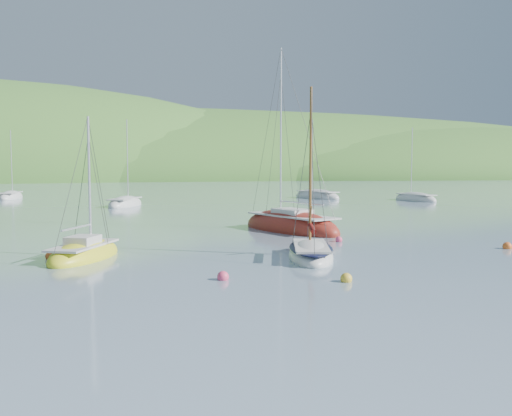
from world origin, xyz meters
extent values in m
plane|color=slate|center=(0.00, 0.00, 0.00)|extent=(700.00, 700.00, 0.00)
ellipsoid|color=#3F702A|center=(0.00, 170.00, 0.00)|extent=(440.00, 110.00, 44.00)
ellipsoid|color=#3F702A|center=(90.00, 160.00, 0.00)|extent=(240.00, 100.00, 34.00)
ellipsoid|color=silver|center=(2.07, 6.30, 0.10)|extent=(3.49, 6.12, 1.41)
cube|color=beige|center=(2.04, 6.19, 0.61)|extent=(2.65, 4.75, 0.10)
cylinder|color=brown|center=(2.24, 6.97, 4.42)|extent=(0.12, 0.12, 7.70)
ellipsoid|color=black|center=(2.07, 6.30, 0.51)|extent=(3.43, 6.05, 0.24)
cylinder|color=#5B0D0A|center=(1.90, 5.63, 1.52)|extent=(0.92, 2.74, 0.24)
ellipsoid|color=maroon|center=(4.11, 17.14, 0.18)|extent=(6.48, 9.53, 2.49)
cube|color=beige|center=(4.18, 16.97, 1.05)|extent=(4.96, 7.39, 0.10)
cylinder|color=silver|center=(3.68, 18.13, 6.66)|extent=(0.12, 0.12, 11.30)
cube|color=beige|center=(4.18, 16.97, 1.29)|extent=(2.57, 3.00, 0.42)
cylinder|color=silver|center=(4.55, 16.14, 1.96)|extent=(1.83, 4.01, 0.09)
ellipsoid|color=yellow|center=(-8.61, 8.48, 0.11)|extent=(4.28, 6.06, 1.54)
cube|color=beige|center=(-8.66, 8.38, 0.66)|extent=(3.27, 4.70, 0.10)
cylinder|color=silver|center=(-8.34, 9.10, 3.72)|extent=(0.12, 0.12, 6.20)
cube|color=beige|center=(-8.66, 8.38, 0.90)|extent=(1.74, 1.93, 0.42)
cylinder|color=silver|center=(-8.88, 7.86, 1.57)|extent=(1.15, 2.52, 0.09)
ellipsoid|color=silver|center=(-7.04, 41.95, 0.14)|extent=(4.82, 7.41, 1.91)
cube|color=beige|center=(-7.09, 41.82, 0.81)|extent=(3.68, 5.75, 0.10)
cylinder|color=silver|center=(-6.74, 42.73, 4.97)|extent=(0.12, 0.12, 8.39)
ellipsoid|color=silver|center=(16.94, 50.07, 0.15)|extent=(5.61, 8.15, 2.10)
cube|color=beige|center=(17.01, 49.93, 0.89)|extent=(4.29, 6.32, 0.10)
cylinder|color=silver|center=(16.57, 50.92, 5.48)|extent=(0.12, 0.12, 9.26)
ellipsoid|color=silver|center=(-21.46, 57.83, 0.13)|extent=(2.89, 6.85, 1.82)
cube|color=beige|center=(-21.48, 57.70, 0.78)|extent=(2.17, 5.34, 0.10)
cylinder|color=silver|center=(-21.40, 58.63, 4.75)|extent=(0.12, 0.12, 8.01)
ellipsoid|color=silver|center=(27.07, 43.08, 0.13)|extent=(3.84, 7.10, 1.84)
cube|color=beige|center=(27.10, 42.95, 0.78)|extent=(2.92, 5.52, 0.10)
cylinder|color=silver|center=(26.89, 43.87, 4.78)|extent=(0.12, 0.12, 8.08)
sphere|color=yellow|center=(1.72, 0.74, 0.12)|extent=(0.46, 0.46, 0.46)
sphere|color=#EA416A|center=(-2.88, 2.12, 0.12)|extent=(0.47, 0.47, 0.47)
sphere|color=orange|center=(13.27, 6.92, 0.12)|extent=(0.48, 0.48, 0.48)
sphere|color=orange|center=(-10.22, 8.81, 0.12)|extent=(0.45, 0.45, 0.45)
sphere|color=#EA416A|center=(5.41, 11.36, 0.12)|extent=(0.40, 0.40, 0.40)
camera|label=1|loc=(-6.32, -19.75, 4.61)|focal=40.00mm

